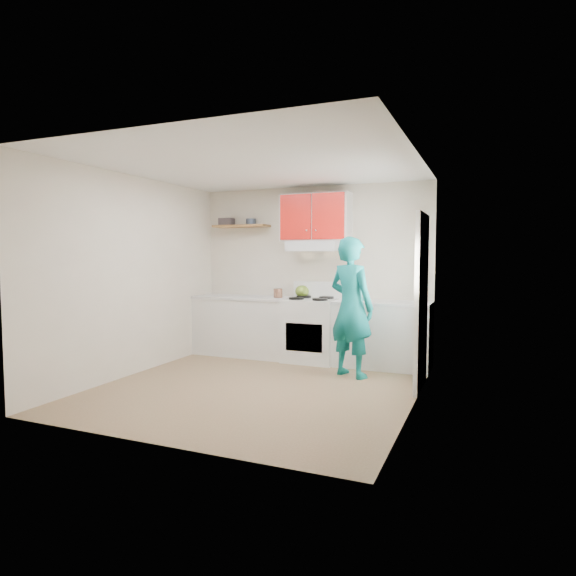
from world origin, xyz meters
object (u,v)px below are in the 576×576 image
at_px(crock, 278,294).
at_px(person, 351,307).
at_px(stove, 312,330).
at_px(tin, 251,222).
at_px(kettle, 302,291).

relative_size(crock, person, 0.09).
height_order(stove, crock, crock).
bearing_deg(person, tin, -0.58).
bearing_deg(person, stove, -15.90).
distance_m(tin, person, 2.37).
height_order(kettle, person, person).
distance_m(stove, tin, 1.97).
bearing_deg(tin, stove, -10.79).
distance_m(stove, kettle, 0.64).
bearing_deg(tin, crock, -20.71).
xyz_separation_m(kettle, crock, (-0.30, -0.23, -0.03)).
distance_m(kettle, person, 1.34).
relative_size(stove, person, 0.51).
relative_size(stove, tin, 5.79).
bearing_deg(person, kettle, -16.92).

